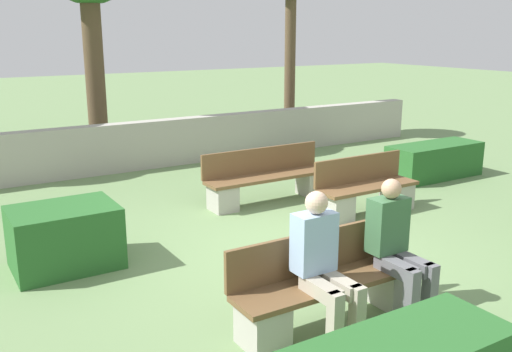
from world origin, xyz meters
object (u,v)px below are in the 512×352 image
(bench_left_side, at_px, (268,181))
(bench_right_side, at_px, (366,193))
(bench_front, at_px, (329,289))
(person_seated_man, at_px, (396,241))
(person_seated_woman, at_px, (322,260))

(bench_left_side, distance_m, bench_right_side, 1.58)
(bench_left_side, bearing_deg, bench_front, -109.67)
(bench_front, xyz_separation_m, bench_right_side, (2.52, 2.28, -0.01))
(person_seated_man, bearing_deg, bench_left_side, 76.22)
(person_seated_woman, bearing_deg, bench_right_side, 41.64)
(person_seated_woman, bearing_deg, bench_left_side, 64.11)
(bench_right_side, bearing_deg, bench_left_side, 114.84)
(bench_left_side, bearing_deg, person_seated_woman, -111.49)
(bench_right_side, xyz_separation_m, person_seated_man, (-1.84, -2.42, 0.40))
(bench_right_side, bearing_deg, person_seated_man, -138.42)
(bench_right_side, bearing_deg, bench_front, -149.10)
(person_seated_man, distance_m, person_seated_woman, 0.89)
(bench_right_side, bearing_deg, person_seated_woman, -149.63)
(person_seated_man, xyz_separation_m, person_seated_woman, (-0.89, 0.00, 0.01))
(bench_left_side, distance_m, person_seated_man, 3.83)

